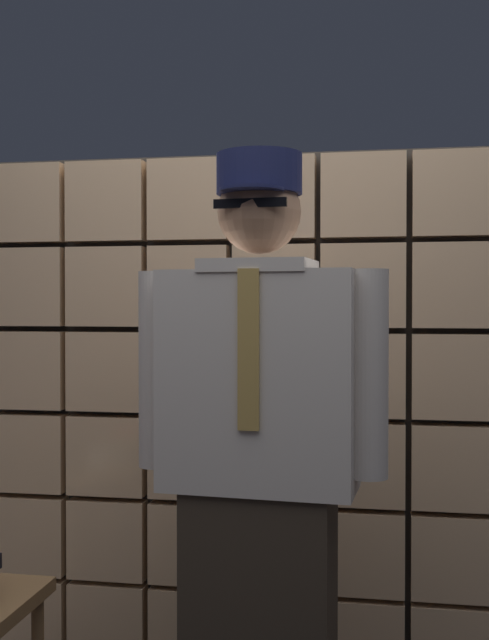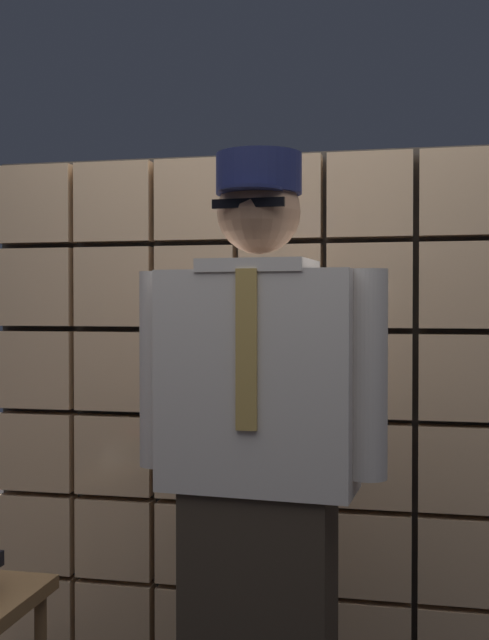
# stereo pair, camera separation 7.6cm
# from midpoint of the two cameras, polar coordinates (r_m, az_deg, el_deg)

# --- Properties ---
(glass_block_wall) EXTENTS (2.23, 0.10, 1.92)m
(glass_block_wall) POSITION_cam_midpoint_polar(r_m,az_deg,el_deg) (2.87, 1.44, -7.04)
(glass_block_wall) COLOR #E0B78C
(glass_block_wall) RESTS_ON ground
(standing_person) EXTENTS (0.70, 0.31, 1.75)m
(standing_person) POSITION_cam_midpoint_polar(r_m,az_deg,el_deg) (2.18, 0.06, -10.32)
(standing_person) COLOR #382D23
(standing_person) RESTS_ON ground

